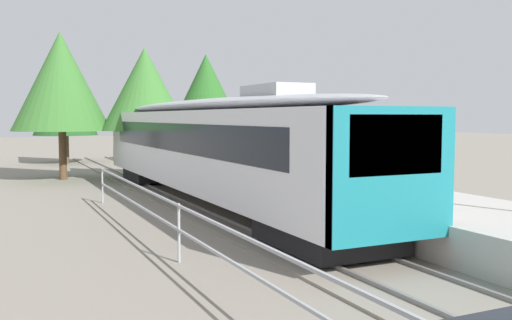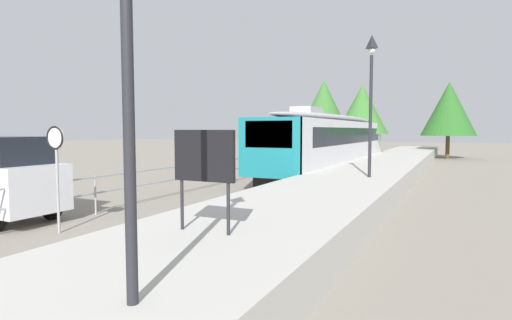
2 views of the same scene
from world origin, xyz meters
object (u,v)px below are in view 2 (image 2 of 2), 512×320
Objects in this scene: platform_lamp_mid_platform at (371,79)px; platform_notice_board at (204,159)px; commuter_train at (332,139)px; speed_limit_sign at (56,152)px.

platform_lamp_mid_platform is 10.34m from platform_notice_board.
platform_notice_board is (-0.99, -10.00, -2.44)m from platform_lamp_mid_platform.
commuter_train is 10.45m from platform_lamp_mid_platform.
platform_lamp_mid_platform is 2.97× the size of platform_notice_board.
commuter_train is 19.55m from platform_notice_board.
speed_limit_sign is (-6.35, -8.72, -2.50)m from platform_lamp_mid_platform.
commuter_train is 10.93× the size of platform_notice_board.
platform_lamp_mid_platform is 1.91× the size of speed_limit_sign.
speed_limit_sign is (-5.37, 1.28, -0.06)m from platform_notice_board.
speed_limit_sign is at bearing 166.56° from platform_notice_board.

